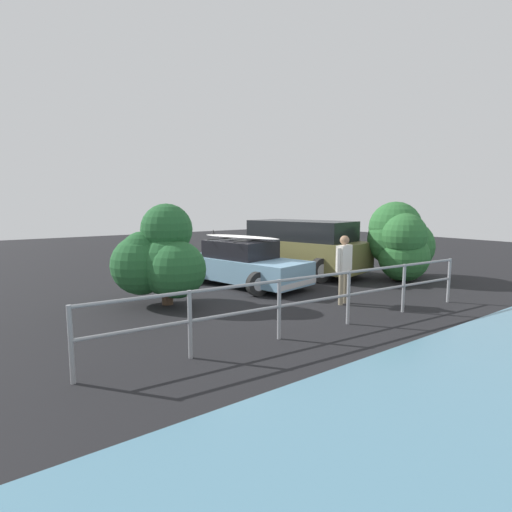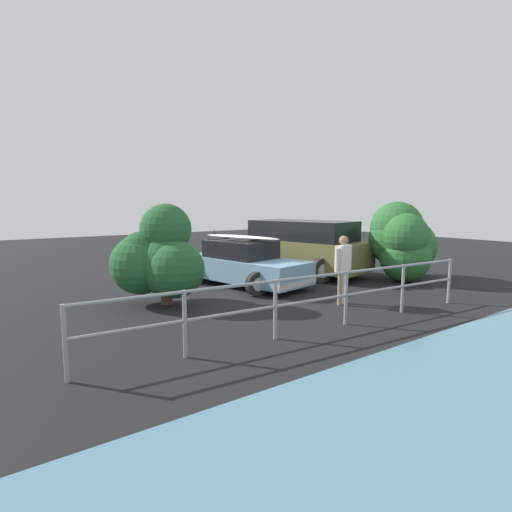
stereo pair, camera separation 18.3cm
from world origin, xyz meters
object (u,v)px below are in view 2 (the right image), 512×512
suv_car (302,247)px  bush_near_right (402,241)px  bush_near_left (160,258)px  sedan_car (244,264)px  person_bystander (343,263)px

suv_car → bush_near_right: 3.29m
suv_car → bush_near_right: bearing=126.3°
suv_car → bush_near_right: (-1.94, 2.64, 0.28)m
suv_car → bush_near_left: 5.79m
sedan_car → bush_near_right: size_ratio=1.70×
suv_car → sedan_car: bearing=8.6°
bush_near_left → suv_car: bearing=-168.0°
sedan_car → bush_near_left: bearing=15.1°
bush_near_left → sedan_car: bearing=-164.9°
person_bystander → bush_near_left: bearing=-35.5°
suv_car → person_bystander: suv_car is taller
suv_car → bush_near_left: bush_near_left is taller
person_bystander → bush_near_right: (-3.99, -1.14, 0.23)m
sedan_car → bush_near_left: 3.10m
sedan_car → person_bystander: 3.46m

